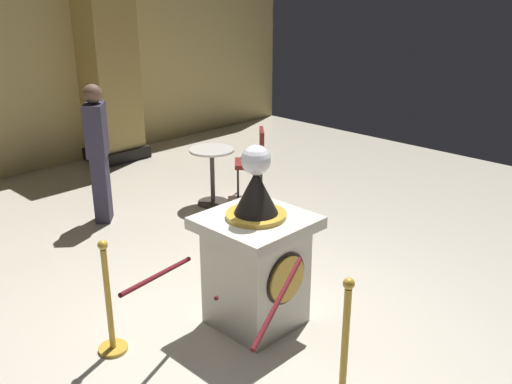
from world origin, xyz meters
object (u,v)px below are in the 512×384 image
bystander_guest (98,150)px  cafe_chair_red (255,157)px  cafe_table (212,169)px  stanchion_near (110,314)px  pedestal_clock (256,258)px  stanchion_far (343,367)px

bystander_guest → cafe_chair_red: (1.94, -0.76, -0.34)m
bystander_guest → cafe_table: bystander_guest is taller
stanchion_near → cafe_table: 3.33m
pedestal_clock → stanchion_near: 1.28m
stanchion_far → cafe_table: bearing=60.8°
pedestal_clock → cafe_chair_red: 3.15m
bystander_guest → cafe_chair_red: bystander_guest is taller
cafe_chair_red → stanchion_near: bearing=-153.6°
stanchion_near → cafe_table: size_ratio=1.29×
pedestal_clock → stanchion_far: bearing=-107.9°
pedestal_clock → bystander_guest: (0.30, 2.98, 0.29)m
pedestal_clock → cafe_chair_red: size_ratio=1.69×
pedestal_clock → stanchion_far: size_ratio=1.53×
bystander_guest → pedestal_clock: bearing=-95.7°
stanchion_far → cafe_chair_red: bearing=52.5°
cafe_table → cafe_chair_red: bearing=-18.5°
stanchion_near → cafe_table: (2.76, 1.87, 0.15)m
stanchion_far → cafe_table: size_ratio=1.37×
stanchion_far → cafe_table: stanchion_far is taller
pedestal_clock → stanchion_near: pedestal_clock is taller
stanchion_near → cafe_chair_red: (3.36, 1.67, 0.23)m
pedestal_clock → stanchion_near: (-1.12, 0.55, -0.28)m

